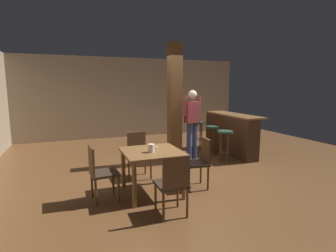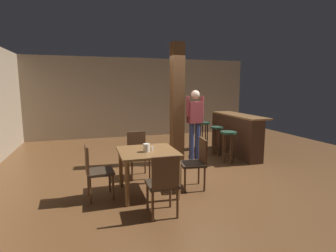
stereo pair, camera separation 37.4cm
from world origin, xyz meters
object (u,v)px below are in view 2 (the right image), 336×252
Objects in this scene: bar_counter at (235,134)px; bar_stool_mid at (217,134)px; chair_west at (95,169)px; salt_shaker at (152,148)px; chair_north at (138,152)px; bar_stool_near at (228,139)px; bar_stool_far at (204,129)px; chair_east at (197,161)px; standing_person at (195,121)px; napkin_cup at (146,148)px; dining_table at (148,158)px; chair_south at (163,182)px.

bar_counter reaches higher than bar_stool_mid.
chair_west is 12.12× the size of salt_shaker.
chair_north is 1.17× the size of bar_stool_near.
bar_stool_far is (-0.54, 0.80, 0.04)m from bar_counter.
chair_north is 2.96m from bar_counter.
chair_east is 12.12× the size of salt_shaker.
bar_stool_near is (1.32, 1.21, 0.07)m from chair_east.
bar_counter is 2.61× the size of bar_stool_near.
bar_stool_mid is at bearing 24.99° from standing_person.
bar_stool_far reaches higher than bar_stool_mid.
bar_stool_far is at bearing 87.91° from bar_stool_near.
chair_west is at bearing -149.12° from bar_stool_mid.
bar_stool_mid reaches higher than bar_stool_near.
chair_west is 3.65m from bar_stool_mid.
napkin_cup reaches higher than salt_shaker.
chair_west reaches higher than bar_stool_far.
chair_west is 4.10m from bar_counter.
bar_stool_near is (3.06, 1.17, 0.07)m from chair_west.
chair_west is 1.00× the size of chair_north.
dining_table is 2.50m from bar_stool_near.
bar_stool_mid is at bearing 23.36° from chair_north.
bar_counter reaches higher than salt_shaker.
dining_table is at bearing -134.55° from standing_person.
bar_stool_near is at bearing -95.60° from bar_stool_mid.
chair_south reaches higher than bar_stool_far.
chair_north is 6.60× the size of napkin_cup.
dining_table is 1.07× the size of chair_north.
bar_stool_mid is at bearing 39.55° from dining_table.
napkin_cup is 0.08× the size of standing_person.
chair_west is 3.28m from bar_stool_near.
napkin_cup is 0.17× the size of bar_stool_far.
standing_person is at bearing 58.55° from chair_south.
chair_south is at bearing -93.32° from salt_shaker.
dining_table is 0.90m from chair_north.
chair_east is at bearing -126.05° from bar_stool_mid.
bar_stool_far is (2.26, 1.76, 0.08)m from chair_north.
chair_south is 1.20m from chair_east.
chair_north is at bearing 91.01° from chair_south.
napkin_cup is 3.57m from bar_stool_far.
dining_table is at bearing -140.45° from bar_stool_mid.
chair_east is 1.74m from standing_person.
chair_south is 4.17m from bar_stool_far.
chair_west is 0.98m from salt_shaker.
chair_south is at bearing -122.31° from bar_stool_far.
chair_east is (1.74, -0.04, 0.00)m from chair_west.
dining_table is 0.87m from chair_west.
napkin_cup is at bearing -150.68° from bar_stool_near.
salt_shaker is at bearing 86.68° from chair_south.
napkin_cup is at bearing -177.31° from chair_east.
napkin_cup is at bearing 94.54° from chair_south.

